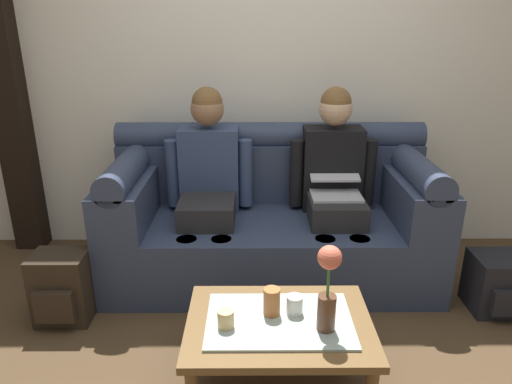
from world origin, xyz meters
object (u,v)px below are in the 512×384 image
(person_left, at_px, (208,178))
(coffee_table, at_px, (279,329))
(person_right, at_px, (334,178))
(cup_far_center, at_px, (295,304))
(couch, at_px, (271,219))
(cup_near_left, at_px, (272,302))
(backpack_right, at_px, (502,284))
(cup_near_right, at_px, (226,319))
(backpack_left, at_px, (62,288))
(flower_vase, at_px, (328,285))

(person_left, height_order, coffee_table, person_left)
(person_right, height_order, cup_far_center, person_right)
(couch, xyz_separation_m, cup_near_left, (-0.03, -1.03, 0.05))
(cup_near_left, bearing_deg, person_right, 67.14)
(person_right, xyz_separation_m, coffee_table, (-0.40, -1.07, -0.36))
(couch, relative_size, coffee_table, 2.48)
(coffee_table, bearing_deg, person_left, 110.52)
(cup_near_left, xyz_separation_m, cup_far_center, (0.10, 0.01, -0.02))
(backpack_right, bearing_deg, couch, 160.35)
(coffee_table, distance_m, cup_far_center, 0.13)
(person_right, relative_size, backpack_right, 3.50)
(cup_near_right, bearing_deg, person_right, 60.47)
(cup_near_right, distance_m, backpack_left, 1.12)
(flower_vase, distance_m, cup_near_left, 0.30)
(couch, distance_m, person_right, 0.49)
(backpack_right, bearing_deg, cup_near_right, -157.35)
(coffee_table, relative_size, flower_vase, 2.10)
(cup_near_left, bearing_deg, backpack_left, 157.62)
(coffee_table, relative_size, cup_near_right, 10.33)
(person_right, relative_size, flower_vase, 3.08)
(couch, relative_size, flower_vase, 5.19)
(backpack_left, bearing_deg, coffee_table, -23.52)
(person_left, xyz_separation_m, coffee_table, (0.40, -1.07, -0.36))
(person_right, height_order, cup_near_left, person_right)
(cup_near_left, xyz_separation_m, backpack_left, (-1.15, 0.47, -0.22))
(couch, xyz_separation_m, person_right, (0.40, -0.00, 0.28))
(person_left, xyz_separation_m, backpack_right, (1.73, -0.47, -0.49))
(coffee_table, relative_size, backpack_right, 2.38)
(couch, bearing_deg, backpack_left, -154.73)
(coffee_table, xyz_separation_m, cup_far_center, (0.07, 0.05, 0.10))
(person_right, relative_size, cup_near_right, 15.18)
(person_right, distance_m, cup_near_right, 1.32)
(flower_vase, bearing_deg, couch, 99.71)
(backpack_right, bearing_deg, coffee_table, -155.68)
(cup_near_right, bearing_deg, person_left, 98.42)
(cup_near_right, distance_m, cup_far_center, 0.32)
(person_left, bearing_deg, person_right, -0.05)
(coffee_table, distance_m, cup_near_right, 0.26)
(person_right, xyz_separation_m, cup_near_left, (-0.43, -1.03, -0.24))
(coffee_table, bearing_deg, flower_vase, -19.73)
(couch, height_order, backpack_left, couch)
(backpack_left, bearing_deg, couch, 25.27)
(person_right, relative_size, cup_far_center, 14.39)
(cup_near_right, bearing_deg, cup_far_center, 18.50)
(couch, height_order, backpack_right, couch)
(cup_near_left, distance_m, cup_near_right, 0.22)
(couch, xyz_separation_m, backpack_left, (-1.18, -0.56, -0.17))
(person_left, xyz_separation_m, person_right, (0.80, -0.00, -0.00))
(person_left, height_order, backpack_left, person_left)
(person_left, xyz_separation_m, flower_vase, (0.60, -1.14, -0.09))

